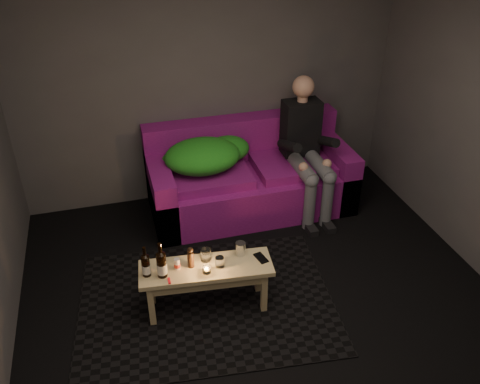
# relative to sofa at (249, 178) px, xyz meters

# --- Properties ---
(floor) EXTENTS (4.50, 4.50, 0.00)m
(floor) POSITION_rel_sofa_xyz_m (-0.31, -1.82, -0.33)
(floor) COLOR black
(floor) RESTS_ON ground
(room) EXTENTS (4.50, 4.50, 4.50)m
(room) POSITION_rel_sofa_xyz_m (-0.31, -1.35, 1.31)
(room) COLOR silver
(room) RESTS_ON ground
(rug) EXTENTS (2.28, 1.77, 0.01)m
(rug) POSITION_rel_sofa_xyz_m (-0.78, -1.37, -0.32)
(rug) COLOR black
(rug) RESTS_ON floor
(sofa) EXTENTS (2.11, 0.95, 0.91)m
(sofa) POSITION_rel_sofa_xyz_m (0.00, 0.00, 0.00)
(sofa) COLOR #7A106D
(sofa) RESTS_ON floor
(green_blanket) EXTENTS (0.93, 0.63, 0.32)m
(green_blanket) POSITION_rel_sofa_xyz_m (-0.46, -0.01, 0.36)
(green_blanket) COLOR #198D22
(green_blanket) RESTS_ON sofa
(person) EXTENTS (0.38, 0.88, 1.41)m
(person) POSITION_rel_sofa_xyz_m (0.56, -0.17, 0.40)
(person) COLOR black
(person) RESTS_ON sofa
(coffee_table) EXTENTS (1.09, 0.45, 0.43)m
(coffee_table) POSITION_rel_sofa_xyz_m (-0.78, -1.42, 0.03)
(coffee_table) COLOR tan
(coffee_table) RESTS_ON rug
(beer_bottle_a) EXTENTS (0.07, 0.07, 0.27)m
(beer_bottle_a) POSITION_rel_sofa_xyz_m (-1.25, -1.39, 0.21)
(beer_bottle_a) COLOR black
(beer_bottle_a) RESTS_ON coffee_table
(beer_bottle_b) EXTENTS (0.08, 0.08, 0.31)m
(beer_bottle_b) POSITION_rel_sofa_xyz_m (-1.13, -1.43, 0.22)
(beer_bottle_b) COLOR black
(beer_bottle_b) RESTS_ON coffee_table
(salt_shaker) EXTENTS (0.05, 0.05, 0.09)m
(salt_shaker) POSITION_rel_sofa_xyz_m (-1.01, -1.38, 0.15)
(salt_shaker) COLOR silver
(salt_shaker) RESTS_ON coffee_table
(pepper_mill) EXTENTS (0.07, 0.07, 0.14)m
(pepper_mill) POSITION_rel_sofa_xyz_m (-0.90, -1.38, 0.18)
(pepper_mill) COLOR black
(pepper_mill) RESTS_ON coffee_table
(tumbler_back) EXTENTS (0.10, 0.10, 0.10)m
(tumbler_back) POSITION_rel_sofa_xyz_m (-0.76, -1.33, 0.16)
(tumbler_back) COLOR white
(tumbler_back) RESTS_ON coffee_table
(tealight) EXTENTS (0.07, 0.07, 0.05)m
(tealight) POSITION_rel_sofa_xyz_m (-0.79, -1.49, 0.13)
(tealight) COLOR white
(tealight) RESTS_ON coffee_table
(tumbler_front) EXTENTS (0.08, 0.08, 0.09)m
(tumbler_front) POSITION_rel_sofa_xyz_m (-0.68, -1.45, 0.15)
(tumbler_front) COLOR white
(tumbler_front) RESTS_ON coffee_table
(steel_cup) EXTENTS (0.09, 0.09, 0.11)m
(steel_cup) POSITION_rel_sofa_xyz_m (-0.47, -1.34, 0.16)
(steel_cup) COLOR silver
(steel_cup) RESTS_ON coffee_table
(smartphone) EXTENTS (0.10, 0.15, 0.01)m
(smartphone) POSITION_rel_sofa_xyz_m (-0.33, -1.44, 0.11)
(smartphone) COLOR black
(smartphone) RESTS_ON coffee_table
(red_lighter) EXTENTS (0.02, 0.07, 0.01)m
(red_lighter) POSITION_rel_sofa_xyz_m (-1.09, -1.51, 0.11)
(red_lighter) COLOR red
(red_lighter) RESTS_ON coffee_table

